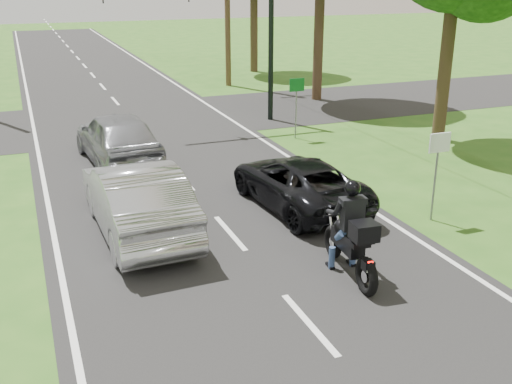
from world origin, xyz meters
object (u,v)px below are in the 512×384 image
dark_suv (298,182)px  silver_suv (118,137)px  sign_white (438,155)px  silver_sedan (137,199)px  motorcycle_rider (352,240)px  sign_green (297,94)px  traffic_signal (224,13)px

dark_suv → silver_suv: size_ratio=0.93×
silver_suv → sign_white: size_ratio=2.24×
silver_suv → sign_white: bearing=125.9°
silver_sedan → silver_suv: 5.47m
motorcycle_rider → sign_green: sign_green is taller
motorcycle_rider → sign_white: 3.74m
silver_suv → silver_sedan: bearing=80.8°
motorcycle_rider → dark_suv: size_ratio=0.51×
silver_sedan → traffic_signal: bearing=-121.6°
traffic_signal → sign_green: (1.56, -3.02, -2.54)m
silver_sedan → sign_white: size_ratio=2.30×
silver_suv → sign_white: (6.11, -7.28, 0.78)m
motorcycle_rider → traffic_signal: 13.31m
motorcycle_rider → sign_white: size_ratio=1.06×
motorcycle_rider → silver_suv: bearing=113.4°
sign_green → silver_suv: bearing=-173.5°
silver_suv → sign_green: size_ratio=2.24×
silver_sedan → sign_green: size_ratio=2.30×
silver_suv → sign_green: sign_green is taller
motorcycle_rider → traffic_signal: traffic_signal is taller
dark_suv → sign_green: (2.75, 5.97, 0.97)m
motorcycle_rider → dark_suv: 3.82m
dark_suv → traffic_signal: (1.19, 8.99, 3.51)m
motorcycle_rider → silver_sedan: size_ratio=0.46×
silver_sedan → sign_green: sign_green is taller
dark_suv → sign_white: 3.40m
sign_white → sign_green: same height
silver_sedan → silver_suv: size_ratio=1.02×
sign_white → motorcycle_rider: bearing=-151.7°
silver_sedan → traffic_signal: size_ratio=0.76×
silver_suv → sign_green: 6.40m
sign_green → sign_white: bearing=-91.4°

